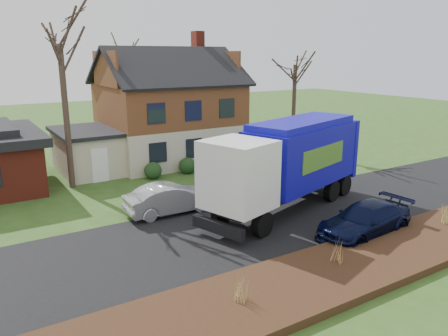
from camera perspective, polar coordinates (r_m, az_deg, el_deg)
ground at (r=20.33m, az=4.80°, el=-7.29°), size 120.00×120.00×0.00m
road at (r=20.33m, az=4.80°, el=-7.27°), size 80.00×7.00×0.02m
mulch_verge at (r=16.71m, az=15.94°, el=-12.34°), size 80.00×3.50×0.30m
main_house at (r=31.90m, az=-7.98°, el=8.11°), size 12.95×8.95×9.26m
garbage_truck at (r=21.78m, az=8.54°, el=1.10°), size 10.63×5.66×4.40m
silver_sedan at (r=21.55m, az=-7.00°, el=-3.98°), size 4.50×1.61×1.48m
navy_wagon at (r=19.74m, az=17.93°, el=-6.50°), size 4.96×2.33×1.40m
tree_front_west at (r=26.18m, az=-20.93°, el=17.52°), size 3.80×3.80×11.30m
tree_front_east at (r=34.41m, az=9.39°, el=15.02°), size 3.51×3.51×9.75m
tree_back at (r=39.99m, az=-13.05°, el=15.48°), size 3.19×3.19×10.10m
grass_clump_west at (r=13.69m, az=2.30°, el=-15.44°), size 0.31×0.26×0.83m
grass_clump_mid at (r=16.40m, az=14.54°, el=-10.48°), size 0.32×0.26×0.88m
grass_clump_east at (r=21.80m, az=27.16°, el=-5.18°), size 0.39×0.32×0.98m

